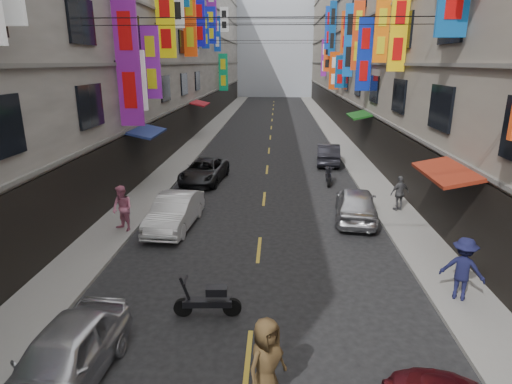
# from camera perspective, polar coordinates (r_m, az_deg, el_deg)

# --- Properties ---
(sidewalk_left) EXTENTS (2.00, 90.00, 0.12)m
(sidewalk_left) POSITION_cam_1_polar(r_m,az_deg,el_deg) (39.27, -6.94, 7.39)
(sidewalk_left) COLOR slate
(sidewalk_left) RESTS_ON ground
(sidewalk_right) EXTENTS (2.00, 90.00, 0.12)m
(sidewalk_right) POSITION_cam_1_polar(r_m,az_deg,el_deg) (39.09, 10.81, 7.17)
(sidewalk_right) COLOR slate
(sidewalk_right) RESTS_ON ground
(building_row_left) EXTENTS (10.14, 90.00, 19.00)m
(building_row_left) POSITION_cam_1_polar(r_m,az_deg,el_deg) (40.30, -16.45, 20.56)
(building_row_left) COLOR #9C968E
(building_row_left) RESTS_ON ground
(building_row_right) EXTENTS (10.14, 90.00, 19.00)m
(building_row_right) POSITION_cam_1_polar(r_m,az_deg,el_deg) (39.95, 20.71, 20.22)
(building_row_right) COLOR gray
(building_row_right) RESTS_ON ground
(haze_block) EXTENTS (18.00, 8.00, 22.00)m
(haze_block) POSITION_cam_1_polar(r_m,az_deg,el_deg) (88.29, 2.58, 19.86)
(haze_block) COLOR #A5ACB8
(haze_block) RESTS_ON ground
(shop_signage) EXTENTS (14.00, 55.00, 11.63)m
(shop_signage) POSITION_cam_1_polar(r_m,az_deg,el_deg) (30.98, 1.53, 21.62)
(shop_signage) COLOR #0E34AC
(shop_signage) RESTS_ON ground
(street_awnings) EXTENTS (13.99, 35.20, 0.41)m
(street_awnings) POSITION_cam_1_polar(r_m,az_deg,el_deg) (22.53, -1.95, 8.00)
(street_awnings) COLOR #12461F
(street_awnings) RESTS_ON ground
(overhead_cables) EXTENTS (14.00, 38.04, 1.24)m
(overhead_cables) POSITION_cam_1_polar(r_m,az_deg,el_deg) (26.28, 1.64, 21.96)
(overhead_cables) COLOR black
(overhead_cables) RESTS_ON ground
(lane_markings) EXTENTS (0.12, 80.20, 0.01)m
(lane_markings) POSITION_cam_1_polar(r_m,az_deg,el_deg) (35.78, 1.83, 6.48)
(lane_markings) COLOR gold
(lane_markings) RESTS_ON ground
(scooter_crossing) EXTENTS (1.80, 0.50, 1.14)m
(scooter_crossing) POSITION_cam_1_polar(r_m,az_deg,el_deg) (11.75, -6.34, -14.24)
(scooter_crossing) COLOR black
(scooter_crossing) RESTS_ON ground
(scooter_far_right) EXTENTS (0.50, 1.80, 1.14)m
(scooter_far_right) POSITION_cam_1_polar(r_m,az_deg,el_deg) (24.04, 9.63, 2.11)
(scooter_far_right) COLOR black
(scooter_far_right) RESTS_ON ground
(car_left_near) EXTENTS (1.86, 4.06, 1.35)m
(car_left_near) POSITION_cam_1_polar(r_m,az_deg,el_deg) (10.21, -24.28, -19.60)
(car_left_near) COLOR silver
(car_left_near) RESTS_ON ground
(car_left_mid) EXTENTS (1.76, 4.26, 1.37)m
(car_left_mid) POSITION_cam_1_polar(r_m,az_deg,el_deg) (17.66, -10.78, -2.60)
(car_left_mid) COLOR silver
(car_left_mid) RESTS_ON ground
(car_left_far) EXTENTS (2.54, 4.69, 1.25)m
(car_left_far) POSITION_cam_1_polar(r_m,az_deg,el_deg) (24.23, -6.92, 2.79)
(car_left_far) COLOR black
(car_left_far) RESTS_ON ground
(car_right_mid) EXTENTS (2.26, 4.42, 1.44)m
(car_right_mid) POSITION_cam_1_polar(r_m,az_deg,el_deg) (18.71, 13.18, -1.52)
(car_right_mid) COLOR #B1B1B6
(car_right_mid) RESTS_ON ground
(car_right_far) EXTENTS (1.80, 4.22, 1.35)m
(car_right_far) POSITION_cam_1_polar(r_m,az_deg,el_deg) (28.78, 9.60, 5.04)
(car_right_far) COLOR #222128
(car_right_far) RESTS_ON ground
(pedestrian_lfar) EXTENTS (1.07, 0.98, 1.81)m
(pedestrian_lfar) POSITION_cam_1_polar(r_m,az_deg,el_deg) (17.48, -17.39, -2.12)
(pedestrian_lfar) COLOR #C86A88
(pedestrian_lfar) RESTS_ON sidewalk_left
(pedestrian_rnear) EXTENTS (1.33, 1.08, 1.82)m
(pedestrian_rnear) POSITION_cam_1_polar(r_m,az_deg,el_deg) (13.29, 25.86, -9.19)
(pedestrian_rnear) COLOR #15173B
(pedestrian_rnear) RESTS_ON sidewalk_right
(pedestrian_rfar) EXTENTS (1.06, 0.83, 1.59)m
(pedestrian_rfar) POSITION_cam_1_polar(r_m,az_deg,el_deg) (20.04, 18.61, -0.16)
(pedestrian_rfar) COLOR #4F4E50
(pedestrian_rfar) RESTS_ON sidewalk_right
(pedestrian_crossing) EXTENTS (1.09, 1.10, 1.88)m
(pedestrian_crossing) POSITION_cam_1_polar(r_m,az_deg,el_deg) (8.89, 1.36, -21.80)
(pedestrian_crossing) COLOR #4E3A1F
(pedestrian_crossing) RESTS_ON ground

